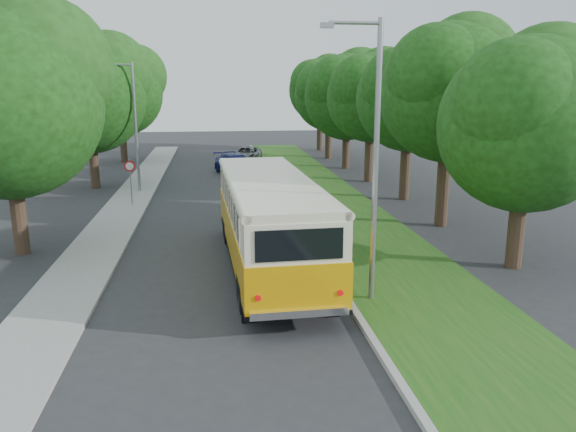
{
  "coord_description": "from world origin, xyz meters",
  "views": [
    {
      "loc": [
        -0.19,
        -17.61,
        6.29
      ],
      "look_at": [
        2.49,
        2.51,
        1.5
      ],
      "focal_mm": 35.0,
      "sensor_mm": 36.0,
      "label": 1
    }
  ],
  "objects": [
    {
      "name": "car_white",
      "position": [
        3.0,
        16.88,
        0.77
      ],
      "size": [
        1.85,
        4.76,
        1.54
      ],
      "primitive_type": "imported",
      "rotation": [
        0.0,
        0.0,
        -0.05
      ],
      "color": "silver",
      "rests_on": "ground"
    },
    {
      "name": "car_silver",
      "position": [
        1.47,
        7.28,
        0.66
      ],
      "size": [
        2.05,
        4.06,
        1.33
      ],
      "primitive_type": "imported",
      "rotation": [
        0.0,
        0.0,
        0.13
      ],
      "color": "#A6A6AB",
      "rests_on": "ground"
    },
    {
      "name": "curb",
      "position": [
        3.6,
        5.0,
        0.07
      ],
      "size": [
        0.2,
        70.0,
        0.15
      ],
      "primitive_type": "cube",
      "color": "gray",
      "rests_on": "ground"
    },
    {
      "name": "treeline",
      "position": [
        3.15,
        17.99,
        5.93
      ],
      "size": [
        24.27,
        41.91,
        9.46
      ],
      "color": "#332319",
      "rests_on": "ground"
    },
    {
      "name": "lamppost_far",
      "position": [
        -4.7,
        16.0,
        4.12
      ],
      "size": [
        1.71,
        0.16,
        7.5
      ],
      "color": "gray",
      "rests_on": "ground"
    },
    {
      "name": "vintage_bus",
      "position": [
        1.63,
        0.82,
        1.65
      ],
      "size": [
        3.25,
        11.18,
        3.29
      ],
      "primitive_type": null,
      "rotation": [
        0.0,
        0.0,
        0.04
      ],
      "color": "#EAA107",
      "rests_on": "ground"
    },
    {
      "name": "ground",
      "position": [
        0.0,
        0.0,
        0.0
      ],
      "size": [
        120.0,
        120.0,
        0.0
      ],
      "primitive_type": "plane",
      "color": "#2C2C2E",
      "rests_on": "ground"
    },
    {
      "name": "sidewalk",
      "position": [
        -4.8,
        5.0,
        0.06
      ],
      "size": [
        2.2,
        70.0,
        0.12
      ],
      "primitive_type": "cube",
      "color": "gray",
      "rests_on": "ground"
    },
    {
      "name": "warning_sign",
      "position": [
        -4.5,
        11.98,
        1.71
      ],
      "size": [
        0.56,
        0.1,
        2.5
      ],
      "color": "gray",
      "rests_on": "ground"
    },
    {
      "name": "grass_verge",
      "position": [
        5.95,
        5.0,
        0.07
      ],
      "size": [
        4.5,
        70.0,
        0.13
      ],
      "primitive_type": "cube",
      "color": "#1B5115",
      "rests_on": "ground"
    },
    {
      "name": "lamppost_near",
      "position": [
        4.21,
        -2.5,
        4.37
      ],
      "size": [
        1.71,
        0.16,
        8.0
      ],
      "color": "gray",
      "rests_on": "ground"
    },
    {
      "name": "car_blue",
      "position": [
        1.39,
        22.08,
        0.71
      ],
      "size": [
        3.48,
        5.31,
        1.43
      ],
      "primitive_type": "imported",
      "rotation": [
        0.0,
        0.0,
        0.33
      ],
      "color": "navy",
      "rests_on": "ground"
    },
    {
      "name": "car_grey",
      "position": [
        2.56,
        28.85,
        0.61
      ],
      "size": [
        2.97,
        4.74,
        1.22
      ],
      "primitive_type": "imported",
      "rotation": [
        0.0,
        0.0,
        -0.23
      ],
      "color": "slate",
      "rests_on": "ground"
    }
  ]
}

